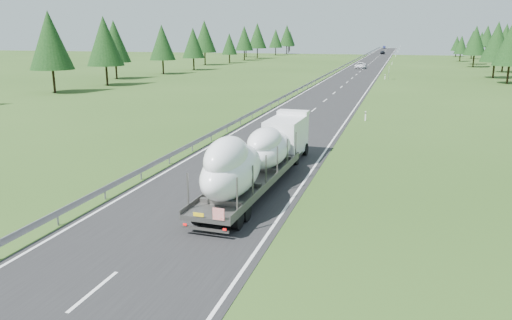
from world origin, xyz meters
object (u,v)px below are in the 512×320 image
(boat_truck, at_px, (259,153))
(distant_van, at_px, (360,65))
(distant_car_blue, at_px, (384,47))
(highway_sign, at_px, (389,70))
(distant_car_dark, at_px, (383,52))

(boat_truck, bearing_deg, distant_van, 91.68)
(boat_truck, xyz_separation_m, distant_van, (-3.11, 106.09, -1.30))
(distant_car_blue, bearing_deg, distant_van, -92.09)
(highway_sign, relative_size, distant_car_dark, 0.56)
(highway_sign, height_order, distant_car_blue, highway_sign)
(distant_car_dark, bearing_deg, highway_sign, -84.48)
(highway_sign, xyz_separation_m, distant_van, (-8.09, 30.66, -1.04))
(boat_truck, distance_m, distant_car_blue, 284.44)
(distant_van, height_order, distant_car_dark, distant_car_dark)
(boat_truck, distance_m, distant_car_dark, 200.70)
(distant_van, distance_m, distant_car_dark, 94.61)
(distant_van, xyz_separation_m, distant_car_dark, (1.41, 94.60, 0.02))
(highway_sign, distance_m, boat_truck, 75.60)
(distant_car_dark, bearing_deg, distant_car_blue, 94.40)
(boat_truck, height_order, distant_car_blue, boat_truck)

